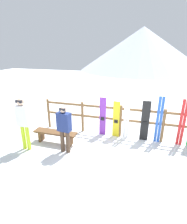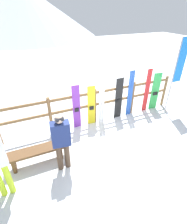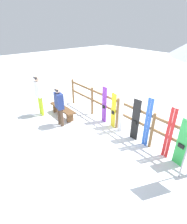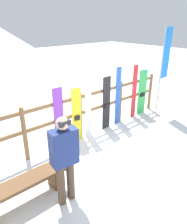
% 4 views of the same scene
% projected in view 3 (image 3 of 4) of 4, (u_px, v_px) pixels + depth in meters
% --- Properties ---
extents(ground_plane, '(40.00, 40.00, 0.00)m').
position_uv_depth(ground_plane, '(83.00, 144.00, 5.83)').
color(ground_plane, white).
extents(fence, '(6.03, 0.10, 1.22)m').
position_uv_depth(fence, '(118.00, 111.00, 6.41)').
color(fence, brown).
rests_on(fence, ground).
extents(bench, '(1.52, 0.36, 0.44)m').
position_uv_depth(bench, '(62.00, 109.00, 7.38)').
color(bench, brown).
rests_on(bench, ground).
extents(person_white, '(0.41, 0.26, 1.75)m').
position_uv_depth(person_white, '(39.00, 92.00, 7.20)').
color(person_white, '#B7D826').
rests_on(person_white, ground).
extents(person_navy, '(0.44, 0.28, 1.54)m').
position_uv_depth(person_navy, '(59.00, 105.00, 6.50)').
color(person_navy, '#4C3828').
rests_on(person_navy, ground).
extents(snowboard_purple, '(0.25, 0.06, 1.48)m').
position_uv_depth(snowboard_purple, '(104.00, 105.00, 6.82)').
color(snowboard_purple, purple).
rests_on(snowboard_purple, ground).
extents(snowboard_yellow, '(0.25, 0.08, 1.37)m').
position_uv_depth(snowboard_yellow, '(113.00, 111.00, 6.50)').
color(snowboard_yellow, yellow).
rests_on(snowboard_yellow, ground).
extents(ski_pair_white, '(0.19, 0.02, 1.59)m').
position_uv_depth(ski_pair_white, '(121.00, 112.00, 6.20)').
color(ski_pair_white, white).
rests_on(ski_pair_white, ground).
extents(snowboard_black_stripe, '(0.29, 0.07, 1.47)m').
position_uv_depth(snowboard_black_stripe, '(135.00, 120.00, 5.78)').
color(snowboard_black_stripe, black).
rests_on(snowboard_black_stripe, ground).
extents(ski_pair_blue, '(0.19, 0.02, 1.67)m').
position_uv_depth(ski_pair_blue, '(147.00, 123.00, 5.42)').
color(ski_pair_blue, blue).
rests_on(ski_pair_blue, ground).
extents(ski_pair_red, '(0.20, 0.02, 1.63)m').
position_uv_depth(ski_pair_red, '(169.00, 134.00, 4.93)').
color(ski_pair_red, red).
rests_on(ski_pair_red, ground).
extents(snowboard_green, '(0.32, 0.09, 1.43)m').
position_uv_depth(snowboard_green, '(182.00, 144.00, 4.70)').
color(snowboard_green, green).
rests_on(snowboard_green, ground).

